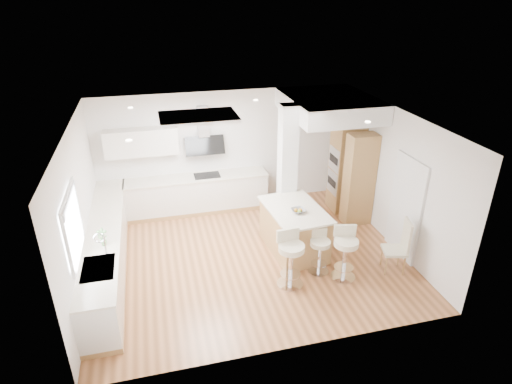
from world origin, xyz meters
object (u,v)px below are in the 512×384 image
object	(u,v)px
bar_stool_a	(291,256)
peninsula	(294,229)
dining_chair	(400,244)
bar_stool_c	(345,251)
bar_stool_b	(319,249)

from	to	relation	value
bar_stool_a	peninsula	bearing A→B (deg)	63.12
peninsula	dining_chair	bearing A→B (deg)	-39.74
peninsula	bar_stool_c	world-z (taller)	bar_stool_c
dining_chair	bar_stool_c	bearing A→B (deg)	-167.38
bar_stool_b	peninsula	bearing A→B (deg)	106.01
bar_stool_c	dining_chair	size ratio (longest dim) A/B	0.97
bar_stool_a	bar_stool_c	world-z (taller)	bar_stool_a
peninsula	bar_stool_a	world-z (taller)	bar_stool_a
bar_stool_c	dining_chair	bearing A→B (deg)	9.89
bar_stool_c	dining_chair	distance (m)	1.10
peninsula	bar_stool_b	xyz separation A→B (m)	(0.21, -0.84, 0.01)
bar_stool_a	dining_chair	xyz separation A→B (m)	(2.12, -0.09, -0.03)
bar_stool_a	dining_chair	bearing A→B (deg)	-7.26
bar_stool_a	bar_stool_c	xyz separation A→B (m)	(1.03, -0.04, -0.02)
peninsula	bar_stool_c	distance (m)	1.27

